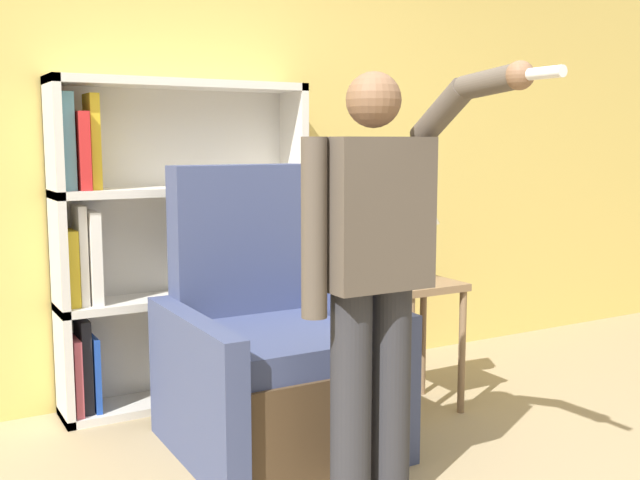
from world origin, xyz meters
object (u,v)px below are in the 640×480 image
(bookcase, at_px, (163,245))
(armchair, at_px, (270,361))
(person_standing, at_px, (374,270))
(side_table, at_px, (418,310))
(table_lamp, at_px, (419,209))

(bookcase, bearing_deg, armchair, -71.36)
(armchair, bearing_deg, person_standing, -86.54)
(side_table, height_order, table_lamp, table_lamp)
(side_table, xyz_separation_m, table_lamp, (0.00, 0.00, 0.51))
(person_standing, relative_size, side_table, 2.42)
(person_standing, xyz_separation_m, table_lamp, (0.78, 0.77, 0.12))
(armchair, distance_m, person_standing, 0.93)
(bookcase, distance_m, person_standing, 1.52)
(armchair, relative_size, person_standing, 0.78)
(bookcase, relative_size, side_table, 2.51)
(armchair, xyz_separation_m, person_standing, (0.05, -0.76, 0.53))
(person_standing, bearing_deg, side_table, 44.39)
(armchair, bearing_deg, bookcase, 108.64)
(armchair, relative_size, table_lamp, 2.56)
(table_lamp, bearing_deg, armchair, -179.46)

